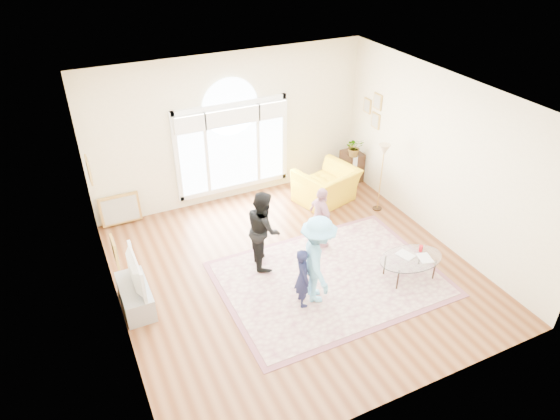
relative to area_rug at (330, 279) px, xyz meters
name	(u,v)px	position (x,y,z in m)	size (l,w,h in m)	color
ground	(295,271)	(-0.46, 0.47, -0.01)	(6.00, 6.00, 0.00)	#582C14
room_shell	(234,133)	(-0.45, 3.31, 1.56)	(6.00, 6.00, 6.00)	beige
area_rug	(330,279)	(0.00, 0.00, 0.00)	(3.60, 2.60, 0.02)	#C5B199
rug_border	(330,279)	(0.00, 0.00, 0.00)	(3.80, 2.80, 0.01)	#804954
tv_console	(136,296)	(-3.21, 0.77, 0.20)	(0.45, 1.00, 0.42)	#97999F
television	(131,273)	(-3.20, 0.77, 0.69)	(0.16, 0.99, 0.57)	black
coffee_table	(411,259)	(1.27, -0.54, 0.39)	(1.21, 0.83, 0.54)	silver
armchair	(326,186)	(1.26, 2.37, 0.38)	(1.20, 1.05, 0.78)	yellow
side_cabinet	(352,166)	(2.32, 3.00, 0.34)	(0.40, 0.50, 0.70)	black
floor_lamp	(384,155)	(2.11, 1.60, 1.27)	(0.31, 0.31, 1.51)	black
plant_pedestal	(353,170)	(2.24, 2.83, 0.34)	(0.20, 0.20, 0.70)	white
potted_plant	(355,147)	(2.24, 2.83, 0.91)	(0.40, 0.35, 0.44)	#33722D
leaning_picture	(123,224)	(-2.96, 3.37, -0.01)	(0.80, 0.05, 0.62)	tan
child_navy	(303,277)	(-0.74, -0.33, 0.54)	(0.39, 0.26, 1.07)	#171B3D
child_black	(263,229)	(-0.86, 0.92, 0.75)	(0.72, 0.56, 1.48)	black
child_pink	(321,218)	(0.32, 0.95, 0.63)	(0.73, 0.30, 1.25)	#D090A0
child_blue	(318,260)	(-0.46, -0.31, 0.79)	(1.01, 0.58, 1.56)	#65B3E1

